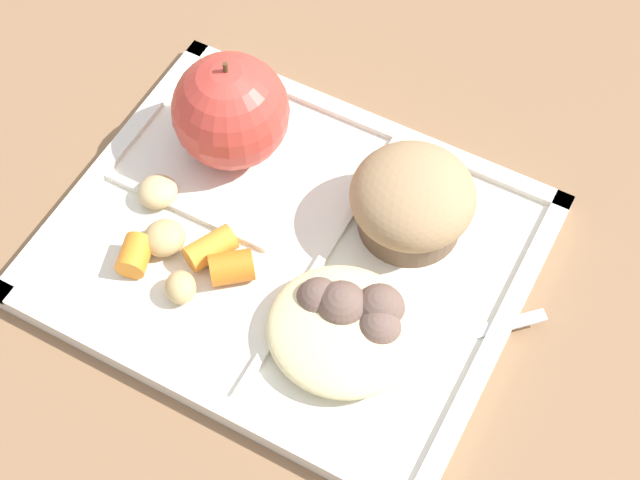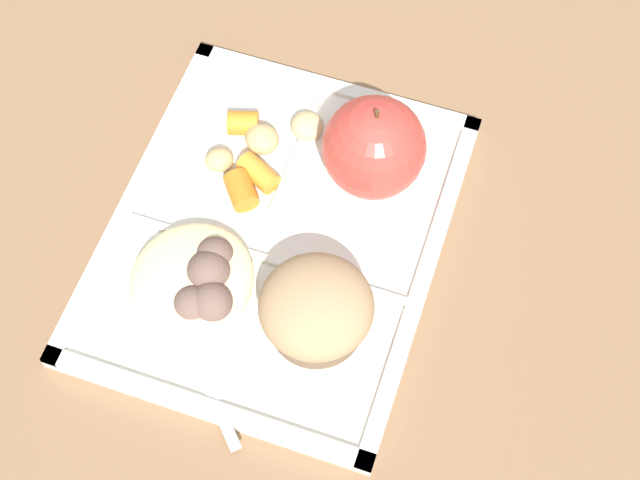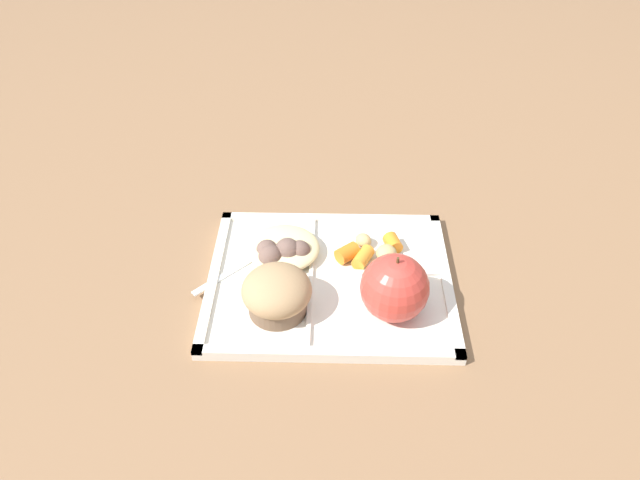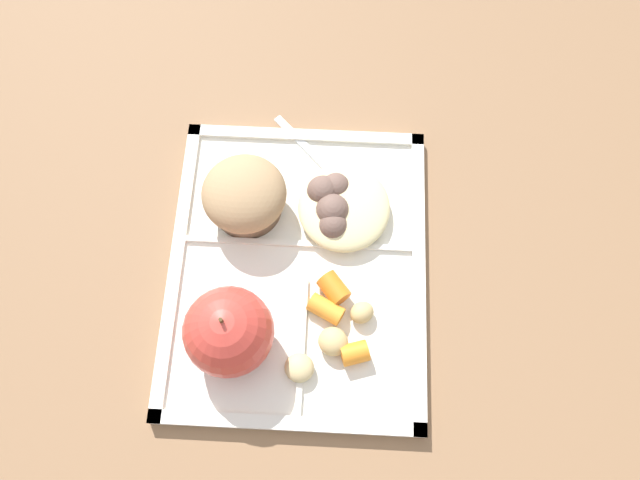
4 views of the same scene
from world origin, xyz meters
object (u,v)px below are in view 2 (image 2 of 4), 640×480
green_apple (374,147)px  bran_muffin (316,310)px  plastic_fork (194,351)px  lunch_tray (276,237)px

green_apple → bran_muffin: bearing=0.0°
green_apple → plastic_fork: size_ratio=0.79×
plastic_fork → lunch_tray: bearing=168.3°
green_apple → bran_muffin: size_ratio=1.06×
bran_muffin → plastic_fork: bran_muffin is taller
lunch_tray → green_apple: (-0.08, 0.06, 0.05)m
lunch_tray → green_apple: green_apple is taller
lunch_tray → bran_muffin: 0.10m
plastic_fork → bran_muffin: bearing=122.3°
lunch_tray → green_apple: size_ratio=3.50×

